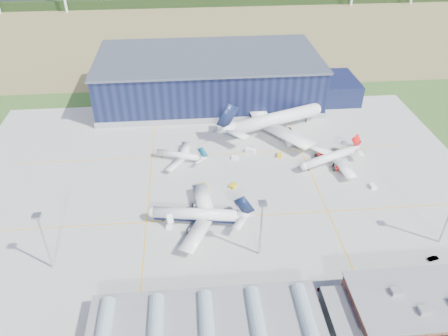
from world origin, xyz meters
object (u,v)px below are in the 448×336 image
airliner_regional (178,152)px  gse_tug_c (279,155)px  airliner_navy (196,209)px  gse_van_b (250,151)px  light_mast_center (261,220)px  ops_building (428,307)px  gse_van_c (399,274)px  light_mast_west (42,233)px  gse_tug_a (204,187)px  gse_cart_b (235,158)px  airstair (169,220)px  hangar (213,80)px  airliner_red (329,154)px  gse_tug_b (233,186)px  car_b (433,258)px  airliner_widebody (276,113)px  gse_cart_a (373,186)px  car_a (322,289)px

airliner_regional → gse_tug_c: size_ratio=8.27×
airliner_navy → gse_van_b: bearing=-110.6°
light_mast_center → airliner_navy: size_ratio=0.56×
ops_building → gse_van_c: ops_building is taller
light_mast_west → gse_tug_a: (52.93, 39.40, -14.67)m
gse_cart_b → airstair: (-29.55, -41.42, 1.02)m
hangar → airliner_red: size_ratio=4.14×
gse_tug_b → gse_cart_b: gse_cart_b is taller
airstair → gse_van_c: bearing=-41.1°
hangar → gse_tug_a: size_ratio=39.75×
gse_tug_a → gse_tug_b: size_ratio=1.16×
light_mast_west → car_b: light_mast_west is taller
gse_tug_c → gse_van_c: (25.11, -74.48, 0.40)m
light_mast_west → car_b: (128.75, -8.02, -14.80)m
airliner_widebody → airliner_red: bearing=-81.8°
light_mast_center → airstair: size_ratio=4.29×
light_mast_west → gse_tug_c: bearing=34.2°
light_mast_center → gse_cart_b: light_mast_center is taller
light_mast_center → gse_van_c: (43.86, -14.06, -14.33)m
gse_cart_a → gse_tug_c: size_ratio=1.05×
gse_tug_a → car_a: size_ratio=1.18×
hangar → gse_cart_a: hangar is taller
light_mast_center → airstair: 39.06m
hangar → gse_van_b: (13.10, -59.86, -10.59)m
airliner_navy → airstair: size_ratio=7.63×
gse_tug_c → gse_van_b: bearing=177.4°
airliner_red → light_mast_center: bearing=29.4°
hangar → gse_tug_b: bearing=-88.6°
hangar → light_mast_west: (-62.81, -124.80, 3.82)m
gse_van_b → car_a: size_ratio=1.46×
gse_van_b → car_b: (52.83, -72.97, -0.40)m
hangar → gse_cart_b: bearing=-85.4°
gse_tug_b → car_b: (63.81, -47.06, -0.05)m
gse_cart_a → gse_tug_a: bearing=171.3°
car_b → gse_van_c: bearing=99.2°
airliner_widebody → gse_van_c: airliner_widebody is taller
airliner_navy → gse_tug_c: bearing=-123.9°
ops_building → gse_cart_a: (8.03, 63.39, -4.06)m
car_b → car_a: bearing=90.1°
airliner_red → gse_cart_b: size_ratio=10.98×
airliner_regional → gse_van_b: size_ratio=5.90×
light_mast_west → airliner_widebody: (91.17, 85.00, -5.45)m
light_mast_center → airliner_widebody: 87.77m
gse_cart_a → car_a: size_ratio=1.09×
airliner_regional → airstair: bearing=105.2°
hangar → light_mast_west: size_ratio=6.30×
light_mast_west → gse_cart_a: 128.33m
airliner_regional → gse_tug_b: (22.55, -22.42, -3.65)m
airliner_navy → airstair: (-10.25, 0.62, -4.95)m
airstair → car_a: airstair is taller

